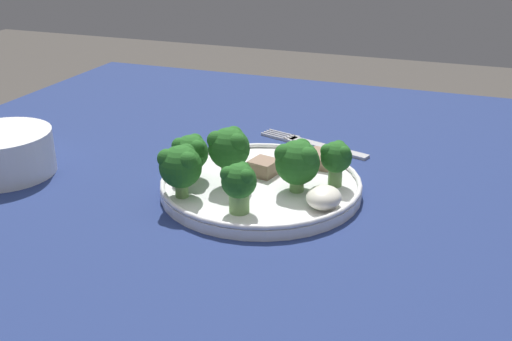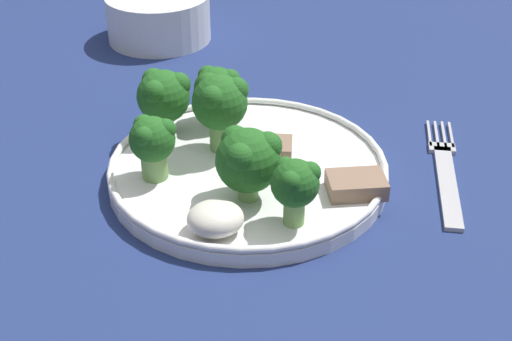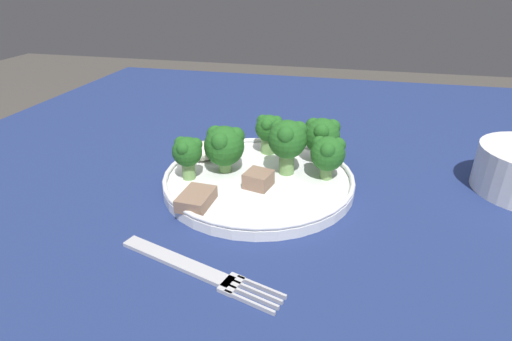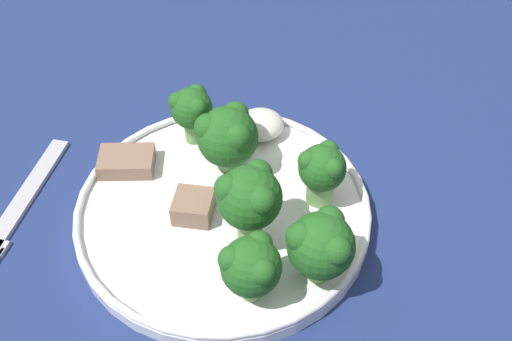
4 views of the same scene
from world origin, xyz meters
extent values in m
cube|color=navy|center=(0.00, 0.00, 0.69)|extent=(1.12, 1.06, 0.03)
cylinder|color=brown|center=(-0.50, -0.47, 0.34)|extent=(0.06, 0.06, 0.68)
cylinder|color=white|center=(0.04, -0.01, 0.72)|extent=(0.24, 0.24, 0.01)
torus|color=white|center=(0.04, -0.01, 0.72)|extent=(0.24, 0.24, 0.01)
cube|color=#B2B2B7|center=(0.20, -0.05, 0.71)|extent=(0.05, 0.12, 0.00)
cylinder|color=#709E56|center=(0.03, -0.06, 0.73)|extent=(0.02, 0.02, 0.02)
sphere|color=#215B1E|center=(0.03, -0.06, 0.76)|extent=(0.05, 0.05, 0.05)
sphere|color=#215B1E|center=(0.05, -0.06, 0.77)|extent=(0.02, 0.02, 0.02)
sphere|color=#215B1E|center=(0.02, -0.05, 0.77)|extent=(0.02, 0.02, 0.02)
sphere|color=#215B1E|center=(0.02, -0.07, 0.77)|extent=(0.02, 0.02, 0.02)
cylinder|color=#709E56|center=(0.02, 0.02, 0.74)|extent=(0.02, 0.02, 0.03)
sphere|color=#215B1E|center=(0.02, 0.02, 0.77)|extent=(0.05, 0.05, 0.05)
sphere|color=#215B1E|center=(0.03, 0.02, 0.78)|extent=(0.02, 0.02, 0.02)
sphere|color=#215B1E|center=(0.01, 0.03, 0.78)|extent=(0.02, 0.02, 0.02)
sphere|color=#215B1E|center=(0.01, 0.01, 0.78)|extent=(0.02, 0.02, 0.02)
cylinder|color=#709E56|center=(-0.04, -0.02, 0.73)|extent=(0.02, 0.02, 0.02)
sphere|color=#215B1E|center=(-0.04, -0.02, 0.76)|extent=(0.04, 0.04, 0.04)
sphere|color=#215B1E|center=(-0.03, -0.02, 0.77)|extent=(0.02, 0.02, 0.02)
sphere|color=#215B1E|center=(-0.05, -0.01, 0.77)|extent=(0.02, 0.02, 0.02)
sphere|color=#215B1E|center=(-0.05, -0.03, 0.77)|extent=(0.02, 0.02, 0.02)
cylinder|color=#709E56|center=(0.02, 0.07, 0.73)|extent=(0.02, 0.02, 0.02)
sphere|color=#215B1E|center=(0.02, 0.07, 0.76)|extent=(0.04, 0.04, 0.04)
sphere|color=#215B1E|center=(0.03, 0.07, 0.76)|extent=(0.02, 0.02, 0.02)
sphere|color=#215B1E|center=(0.01, 0.08, 0.76)|extent=(0.02, 0.02, 0.02)
sphere|color=#215B1E|center=(0.01, 0.06, 0.76)|extent=(0.02, 0.02, 0.02)
cylinder|color=#709E56|center=(0.06, -0.10, 0.73)|extent=(0.02, 0.02, 0.02)
sphere|color=#215B1E|center=(0.06, -0.10, 0.76)|extent=(0.04, 0.04, 0.04)
sphere|color=#215B1E|center=(0.07, -0.10, 0.77)|extent=(0.02, 0.02, 0.02)
sphere|color=#215B1E|center=(0.05, -0.09, 0.77)|extent=(0.02, 0.02, 0.02)
sphere|color=#215B1E|center=(0.05, -0.11, 0.77)|extent=(0.02, 0.02, 0.02)
cylinder|color=#709E56|center=(-0.03, 0.06, 0.73)|extent=(0.01, 0.01, 0.02)
sphere|color=#215B1E|center=(-0.03, 0.06, 0.76)|extent=(0.05, 0.05, 0.05)
sphere|color=#215B1E|center=(-0.01, 0.06, 0.77)|extent=(0.02, 0.02, 0.02)
sphere|color=#215B1E|center=(-0.04, 0.07, 0.77)|extent=(0.02, 0.02, 0.02)
sphere|color=#215B1E|center=(-0.04, 0.05, 0.77)|extent=(0.02, 0.02, 0.02)
cube|color=#846651|center=(0.12, -0.06, 0.73)|extent=(0.05, 0.03, 0.01)
cube|color=#846651|center=(0.06, -0.01, 0.73)|extent=(0.04, 0.04, 0.02)
ellipsoid|color=silver|center=(0.00, -0.10, 0.73)|extent=(0.04, 0.04, 0.02)
camera|label=1|loc=(-0.57, -0.23, 1.02)|focal=42.00mm
camera|label=2|loc=(-0.04, -0.52, 1.05)|focal=50.00mm
camera|label=3|loc=(0.47, 0.09, 0.95)|focal=28.00mm
camera|label=4|loc=(0.04, 0.30, 1.09)|focal=42.00mm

